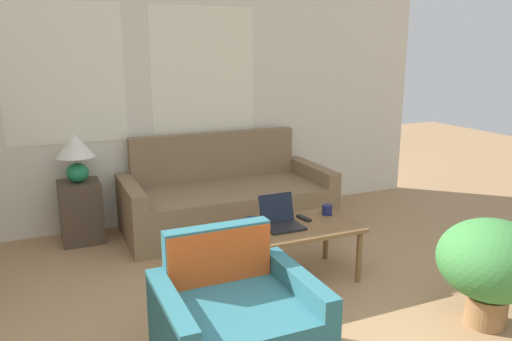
{
  "coord_description": "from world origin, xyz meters",
  "views": [
    {
      "loc": [
        -1.02,
        -1.52,
        1.79
      ],
      "look_at": [
        0.68,
        2.34,
        0.75
      ],
      "focal_mm": 35.0,
      "sensor_mm": 36.0,
      "label": 1
    }
  ],
  "objects_px": {
    "table_lamp": "(76,152)",
    "potted_plant": "(492,262)",
    "cup_white": "(251,224)",
    "cup_navy": "(275,215)",
    "armchair": "(235,329)",
    "laptop": "(281,220)",
    "tv_remote": "(304,218)",
    "cup_yellow": "(327,210)",
    "coffee_table": "(292,232)",
    "couch": "(226,201)"
  },
  "relations": [
    {
      "from": "cup_white",
      "to": "potted_plant",
      "type": "bearing_deg",
      "value": -43.68
    },
    {
      "from": "cup_white",
      "to": "tv_remote",
      "type": "relative_size",
      "value": 0.66
    },
    {
      "from": "armchair",
      "to": "laptop",
      "type": "distance_m",
      "value": 1.21
    },
    {
      "from": "armchair",
      "to": "laptop",
      "type": "relative_size",
      "value": 2.97
    },
    {
      "from": "cup_navy",
      "to": "tv_remote",
      "type": "distance_m",
      "value": 0.23
    },
    {
      "from": "potted_plant",
      "to": "laptop",
      "type": "bearing_deg",
      "value": 130.12
    },
    {
      "from": "tv_remote",
      "to": "laptop",
      "type": "bearing_deg",
      "value": -163.81
    },
    {
      "from": "cup_yellow",
      "to": "cup_white",
      "type": "relative_size",
      "value": 0.82
    },
    {
      "from": "laptop",
      "to": "cup_navy",
      "type": "distance_m",
      "value": 0.18
    },
    {
      "from": "cup_yellow",
      "to": "cup_white",
      "type": "bearing_deg",
      "value": -173.51
    },
    {
      "from": "table_lamp",
      "to": "potted_plant",
      "type": "xyz_separation_m",
      "value": [
        2.31,
        -2.63,
        -0.42
      ]
    },
    {
      "from": "cup_navy",
      "to": "cup_yellow",
      "type": "bearing_deg",
      "value": -10.51
    },
    {
      "from": "laptop",
      "to": "tv_remote",
      "type": "xyz_separation_m",
      "value": [
        0.24,
        0.07,
        -0.04
      ]
    },
    {
      "from": "coffee_table",
      "to": "cup_yellow",
      "type": "distance_m",
      "value": 0.42
    },
    {
      "from": "cup_navy",
      "to": "laptop",
      "type": "bearing_deg",
      "value": -100.88
    },
    {
      "from": "armchair",
      "to": "cup_white",
      "type": "relative_size",
      "value": 8.21
    },
    {
      "from": "cup_yellow",
      "to": "tv_remote",
      "type": "bearing_deg",
      "value": -173.87
    },
    {
      "from": "cup_yellow",
      "to": "coffee_table",
      "type": "bearing_deg",
      "value": -162.25
    },
    {
      "from": "armchair",
      "to": "tv_remote",
      "type": "xyz_separation_m",
      "value": [
        0.98,
        0.99,
        0.2
      ]
    },
    {
      "from": "table_lamp",
      "to": "cup_navy",
      "type": "bearing_deg",
      "value": -43.75
    },
    {
      "from": "couch",
      "to": "cup_navy",
      "type": "relative_size",
      "value": 25.85
    },
    {
      "from": "couch",
      "to": "table_lamp",
      "type": "height_order",
      "value": "table_lamp"
    },
    {
      "from": "table_lamp",
      "to": "potted_plant",
      "type": "bearing_deg",
      "value": -48.79
    },
    {
      "from": "tv_remote",
      "to": "potted_plant",
      "type": "bearing_deg",
      "value": -59.2
    },
    {
      "from": "table_lamp",
      "to": "coffee_table",
      "type": "bearing_deg",
      "value": -47.02
    },
    {
      "from": "table_lamp",
      "to": "cup_navy",
      "type": "distance_m",
      "value": 1.96
    },
    {
      "from": "armchair",
      "to": "coffee_table",
      "type": "bearing_deg",
      "value": 47.24
    },
    {
      "from": "couch",
      "to": "cup_navy",
      "type": "height_order",
      "value": "couch"
    },
    {
      "from": "cup_white",
      "to": "cup_navy",
      "type": "bearing_deg",
      "value": 30.23
    },
    {
      "from": "armchair",
      "to": "cup_yellow",
      "type": "xyz_separation_m",
      "value": [
        1.21,
        1.01,
        0.23
      ]
    },
    {
      "from": "couch",
      "to": "armchair",
      "type": "relative_size",
      "value": 2.45
    },
    {
      "from": "cup_navy",
      "to": "tv_remote",
      "type": "bearing_deg",
      "value": -27.39
    },
    {
      "from": "table_lamp",
      "to": "tv_remote",
      "type": "height_order",
      "value": "table_lamp"
    },
    {
      "from": "armchair",
      "to": "coffee_table",
      "type": "height_order",
      "value": "armchair"
    },
    {
      "from": "cup_white",
      "to": "potted_plant",
      "type": "xyz_separation_m",
      "value": [
        1.2,
        -1.14,
        -0.06
      ]
    },
    {
      "from": "cup_navy",
      "to": "cup_yellow",
      "type": "relative_size",
      "value": 0.95
    },
    {
      "from": "cup_yellow",
      "to": "tv_remote",
      "type": "height_order",
      "value": "cup_yellow"
    },
    {
      "from": "cup_navy",
      "to": "cup_yellow",
      "type": "height_order",
      "value": "cup_yellow"
    },
    {
      "from": "armchair",
      "to": "table_lamp",
      "type": "height_order",
      "value": "table_lamp"
    },
    {
      "from": "cup_navy",
      "to": "potted_plant",
      "type": "height_order",
      "value": "potted_plant"
    },
    {
      "from": "cup_yellow",
      "to": "cup_white",
      "type": "height_order",
      "value": "cup_white"
    },
    {
      "from": "cup_navy",
      "to": "potted_plant",
      "type": "relative_size",
      "value": 0.11
    },
    {
      "from": "potted_plant",
      "to": "cup_white",
      "type": "bearing_deg",
      "value": 136.32
    },
    {
      "from": "laptop",
      "to": "cup_yellow",
      "type": "bearing_deg",
      "value": 11.31
    },
    {
      "from": "armchair",
      "to": "potted_plant",
      "type": "bearing_deg",
      "value": -7.08
    },
    {
      "from": "couch",
      "to": "cup_yellow",
      "type": "bearing_deg",
      "value": -70.59
    },
    {
      "from": "couch",
      "to": "cup_white",
      "type": "relative_size",
      "value": 20.14
    },
    {
      "from": "laptop",
      "to": "cup_yellow",
      "type": "height_order",
      "value": "laptop"
    },
    {
      "from": "cup_yellow",
      "to": "table_lamp",
      "type": "bearing_deg",
      "value": 142.31
    },
    {
      "from": "cup_yellow",
      "to": "potted_plant",
      "type": "relative_size",
      "value": 0.12
    }
  ]
}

